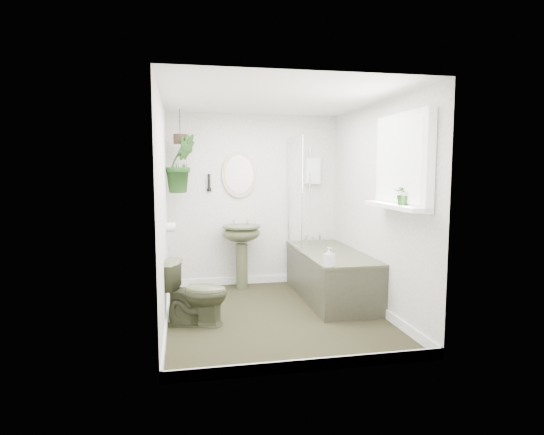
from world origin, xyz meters
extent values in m
cube|color=#2C2C1B|center=(0.00, 0.00, -0.01)|extent=(2.30, 2.80, 0.02)
cube|color=white|center=(0.00, 0.00, 2.31)|extent=(2.30, 2.80, 0.02)
cube|color=white|center=(0.00, 1.41, 1.15)|extent=(2.30, 0.02, 2.30)
cube|color=white|center=(0.00, -1.41, 1.15)|extent=(2.30, 0.02, 2.30)
cube|color=white|center=(-1.16, 0.00, 1.15)|extent=(0.02, 2.80, 2.30)
cube|color=white|center=(1.16, 0.00, 1.15)|extent=(0.02, 2.80, 2.30)
cube|color=white|center=(0.00, 0.00, 0.05)|extent=(2.30, 2.80, 0.10)
cube|color=white|center=(0.80, 1.34, 1.55)|extent=(0.20, 0.10, 0.35)
ellipsoid|color=beige|center=(-0.21, 1.37, 1.50)|extent=(0.46, 0.03, 0.62)
cylinder|color=black|center=(-0.61, 1.36, 1.40)|extent=(0.04, 0.04, 0.22)
cylinder|color=white|center=(-1.10, 0.70, 0.90)|extent=(0.11, 0.11, 0.11)
cube|color=white|center=(1.09, -0.70, 1.65)|extent=(0.08, 1.00, 0.90)
cube|color=white|center=(1.02, -0.70, 1.23)|extent=(0.18, 1.00, 0.04)
cube|color=white|center=(1.04, -0.70, 1.65)|extent=(0.01, 0.86, 0.76)
imported|color=#42462E|center=(-0.85, -0.12, 0.33)|extent=(0.73, 0.54, 0.66)
imported|color=black|center=(1.03, -0.85, 1.36)|extent=(0.23, 0.21, 0.21)
imported|color=black|center=(-0.97, 1.04, 1.64)|extent=(0.49, 0.45, 0.71)
imported|color=black|center=(0.51, -0.29, 0.68)|extent=(0.12, 0.12, 0.20)
cylinder|color=#312419|center=(-0.97, 1.04, 1.94)|extent=(0.16, 0.16, 0.12)
camera|label=1|loc=(-0.96, -4.69, 1.59)|focal=30.00mm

